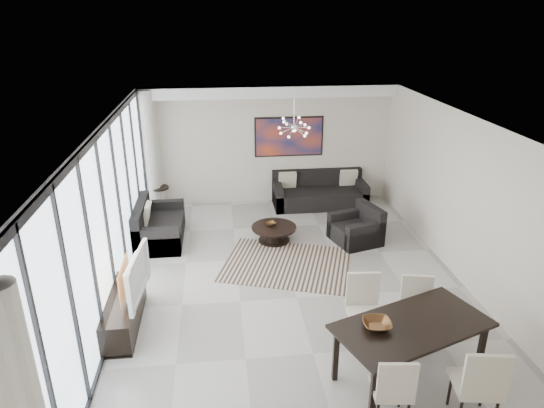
{
  "coord_description": "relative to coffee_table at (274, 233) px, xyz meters",
  "views": [
    {
      "loc": [
        -1.21,
        -6.9,
        4.55
      ],
      "look_at": [
        -0.29,
        1.19,
        1.25
      ],
      "focal_mm": 32.0,
      "sensor_mm": 36.0,
      "label": 1
    }
  ],
  "objects": [
    {
      "name": "room_shell",
      "position": [
        0.6,
        -2.19,
        1.26
      ],
      "size": [
        6.0,
        9.0,
        2.9
      ],
      "color": "#A8A39B",
      "rests_on": "ground"
    },
    {
      "name": "window_wall",
      "position": [
        -2.72,
        -2.19,
        1.28
      ],
      "size": [
        0.37,
        8.95,
        2.9
      ],
      "color": "silver",
      "rests_on": "floor"
    },
    {
      "name": "soffit",
      "position": [
        0.13,
        2.11,
        2.58
      ],
      "size": [
        5.98,
        0.4,
        0.26
      ],
      "primitive_type": "cube",
      "color": "white",
      "rests_on": "room_shell"
    },
    {
      "name": "painting",
      "position": [
        0.63,
        2.28,
        1.46
      ],
      "size": [
        1.68,
        0.04,
        0.98
      ],
      "primitive_type": "cube",
      "color": "#C3401B",
      "rests_on": "room_shell"
    },
    {
      "name": "chandelier",
      "position": [
        0.43,
        0.31,
        2.16
      ],
      "size": [
        0.66,
        0.66,
        0.71
      ],
      "color": "silver",
      "rests_on": "room_shell"
    },
    {
      "name": "rug",
      "position": [
        0.13,
        -1.03,
        -0.18
      ],
      "size": [
        2.79,
        2.44,
        0.01
      ],
      "primitive_type": "cube",
      "rotation": [
        0.0,
        0.0,
        -0.32
      ],
      "color": "black",
      "rests_on": "floor"
    },
    {
      "name": "coffee_table",
      "position": [
        0.0,
        0.0,
        0.0
      ],
      "size": [
        0.94,
        0.94,
        0.33
      ],
      "color": "black",
      "rests_on": "floor"
    },
    {
      "name": "bowl_coffee",
      "position": [
        -0.06,
        0.07,
        0.18
      ],
      "size": [
        0.26,
        0.26,
        0.07
      ],
      "primitive_type": "imported",
      "rotation": [
        0.0,
        0.0,
        -0.2
      ],
      "color": "brown",
      "rests_on": "coffee_table"
    },
    {
      "name": "sofa_main",
      "position": [
        1.35,
        1.88,
        0.09
      ],
      "size": [
        2.26,
        0.92,
        0.82
      ],
      "color": "black",
      "rests_on": "floor"
    },
    {
      "name": "loveseat",
      "position": [
        -2.41,
        0.32,
        0.09
      ],
      "size": [
        0.93,
        1.65,
        0.82
      ],
      "color": "black",
      "rests_on": "floor"
    },
    {
      "name": "armchair",
      "position": [
        1.72,
        -0.21,
        0.08
      ],
      "size": [
        1.09,
        1.12,
        0.77
      ],
      "color": "black",
      "rests_on": "floor"
    },
    {
      "name": "side_table",
      "position": [
        -2.52,
        1.96,
        0.22
      ],
      "size": [
        0.44,
        0.44,
        0.6
      ],
      "color": "black",
      "rests_on": "floor"
    },
    {
      "name": "tv_console",
      "position": [
        -2.63,
        -2.63,
        0.06
      ],
      "size": [
        0.45,
        1.6,
        0.5
      ],
      "primitive_type": "cube",
      "color": "black",
      "rests_on": "floor"
    },
    {
      "name": "television",
      "position": [
        -2.47,
        -2.61,
        0.66
      ],
      "size": [
        0.26,
        1.2,
        0.69
      ],
      "primitive_type": "imported",
      "rotation": [
        0.0,
        0.0,
        1.49
      ],
      "color": "gray",
      "rests_on": "tv_console"
    },
    {
      "name": "dining_table",
      "position": [
        1.28,
        -4.21,
        0.56
      ],
      "size": [
        2.21,
        1.63,
        0.83
      ],
      "color": "black",
      "rests_on": "floor"
    },
    {
      "name": "dining_chair_sw",
      "position": [
        0.79,
        -4.96,
        0.37
      ],
      "size": [
        0.49,
        0.49,
        0.97
      ],
      "color": "beige",
      "rests_on": "floor"
    },
    {
      "name": "dining_chair_se",
      "position": [
        1.75,
        -5.08,
        0.45
      ],
      "size": [
        0.58,
        0.58,
        1.1
      ],
      "color": "beige",
      "rests_on": "floor"
    },
    {
      "name": "dining_chair_nw",
      "position": [
        0.91,
        -3.34,
        0.41
      ],
      "size": [
        0.52,
        0.52,
        1.04
      ],
      "color": "beige",
      "rests_on": "floor"
    },
    {
      "name": "dining_chair_ne",
      "position": [
        1.69,
        -3.4,
        0.37
      ],
      "size": [
        0.54,
        0.54,
        0.98
      ],
      "color": "beige",
      "rests_on": "floor"
    },
    {
      "name": "bowl_dining",
      "position": [
        0.8,
        -4.22,
        0.69
      ],
      "size": [
        0.38,
        0.38,
        0.09
      ],
      "primitive_type": "imported",
      "rotation": [
        0.0,
        0.0,
        -0.07
      ],
      "color": "brown",
      "rests_on": "dining_table"
    }
  ]
}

